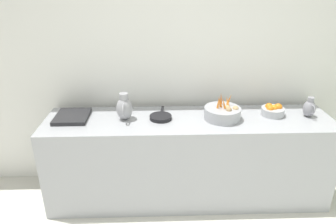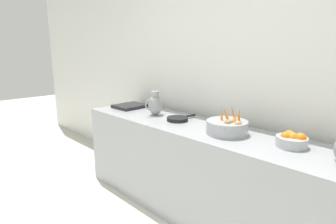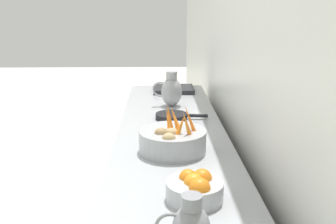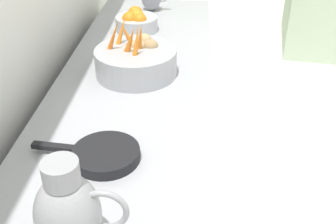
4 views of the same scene
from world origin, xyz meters
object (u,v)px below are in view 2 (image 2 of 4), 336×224
(vegetable_colander, at_px, (227,127))
(orange_bowl, at_px, (292,140))
(metal_pitcher_tall, at_px, (155,104))
(skillet_on_counter, at_px, (178,119))

(vegetable_colander, bearing_deg, orange_bowl, 97.77)
(orange_bowl, relative_size, metal_pitcher_tall, 0.86)
(skillet_on_counter, bearing_deg, orange_bowl, 92.65)
(vegetable_colander, relative_size, metal_pitcher_tall, 1.33)
(vegetable_colander, bearing_deg, skillet_on_counter, -91.80)
(orange_bowl, bearing_deg, metal_pitcher_tall, -88.13)
(metal_pitcher_tall, relative_size, skillet_on_counter, 0.75)
(skillet_on_counter, bearing_deg, metal_pitcher_tall, -90.65)
(orange_bowl, height_order, metal_pitcher_tall, metal_pitcher_tall)
(orange_bowl, xyz_separation_m, metal_pitcher_tall, (0.05, -1.40, 0.07))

